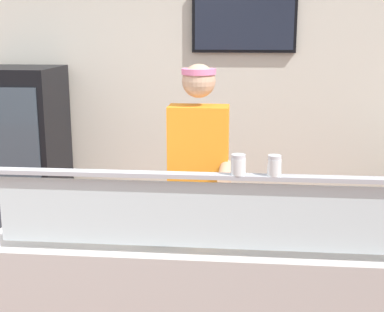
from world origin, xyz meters
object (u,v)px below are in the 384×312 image
drink_fridge (20,164)px  pepper_flake_shaker (274,167)px  pizza_tray (168,227)px  parmesan_shaker (238,166)px  pizza_server (158,224)px  worker_figure (199,182)px

drink_fridge → pepper_flake_shaker: bearing=-44.9°
pizza_tray → pepper_flake_shaker: pepper_flake_shaker is taller
parmesan_shaker → drink_fridge: bearing=132.8°
pizza_tray → parmesan_shaker: (0.36, -0.31, 0.42)m
parmesan_shaker → drink_fridge: size_ratio=0.06×
pizza_tray → drink_fridge: drink_fridge is taller
pepper_flake_shaker → drink_fridge: drink_fridge is taller
pizza_tray → drink_fridge: 2.34m
pepper_flake_shaker → drink_fridge: (-2.06, 2.06, -0.55)m
pepper_flake_shaker → pizza_server: bearing=153.2°
parmesan_shaker → pizza_server: bearing=145.0°
pizza_server → worker_figure: 0.76m
pizza_server → pepper_flake_shaker: 0.75m
pizza_server → drink_fridge: (-1.50, 1.77, -0.16)m
pizza_tray → pizza_server: 0.05m
pizza_server → worker_figure: size_ratio=0.16×
pepper_flake_shaker → drink_fridge: size_ratio=0.06×
parmesan_shaker → pepper_flake_shaker: (0.16, -0.00, -0.00)m
pepper_flake_shaker → parmesan_shaker: bearing=180.0°
pizza_server → pepper_flake_shaker: bearing=-41.1°
pizza_tray → drink_fridge: bearing=131.4°
pizza_tray → parmesan_shaker: size_ratio=4.82×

